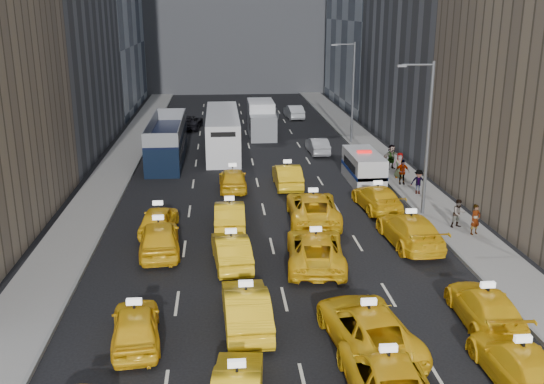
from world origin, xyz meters
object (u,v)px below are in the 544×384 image
(nypd_van, at_px, (364,168))
(city_bus, at_px, (223,132))
(taxi_3, at_px, (519,364))
(taxi_2, at_px, (387,375))
(pedestrian_0, at_px, (475,219))
(double_decker, at_px, (167,141))
(box_truck, at_px, (261,119))

(nypd_van, bearing_deg, city_bus, 138.48)
(taxi_3, height_order, nypd_van, nypd_van)
(nypd_van, xyz_separation_m, city_bus, (-9.75, 10.76, 0.61))
(taxi_2, height_order, pedestrian_0, pedestrian_0)
(nypd_van, bearing_deg, taxi_2, -95.24)
(taxi_3, xyz_separation_m, pedestrian_0, (3.97, 13.00, 0.28))
(taxi_3, height_order, double_decker, double_decker)
(nypd_van, bearing_deg, taxi_3, -84.83)
(city_bus, height_order, pedestrian_0, city_bus)
(taxi_2, bearing_deg, double_decker, -73.45)
(box_truck, bearing_deg, taxi_2, -90.15)
(taxi_3, height_order, box_truck, box_truck)
(nypd_van, distance_m, double_decker, 16.23)
(pedestrian_0, bearing_deg, city_bus, 100.83)
(city_bus, bearing_deg, pedestrian_0, -65.76)
(double_decker, bearing_deg, taxi_3, -71.75)
(double_decker, bearing_deg, city_bus, 28.49)
(taxi_2, xyz_separation_m, city_bus, (-4.80, 35.03, 0.90))
(taxi_3, height_order, pedestrian_0, pedestrian_0)
(double_decker, distance_m, pedestrian_0, 25.81)
(taxi_2, relative_size, pedestrian_0, 3.21)
(box_truck, distance_m, pedestrian_0, 29.63)
(taxi_2, distance_m, taxi_3, 4.50)
(taxi_2, distance_m, nypd_van, 24.78)
(nypd_van, relative_size, city_bus, 0.43)
(city_bus, relative_size, pedestrian_0, 7.86)
(box_truck, bearing_deg, double_decker, -133.11)
(taxi_3, bearing_deg, double_decker, -67.50)
(city_bus, height_order, box_truck, city_bus)
(nypd_van, xyz_separation_m, double_decker, (-14.23, 7.77, 0.58))
(taxi_3, bearing_deg, city_bus, -75.97)
(taxi_3, distance_m, box_truck, 41.44)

